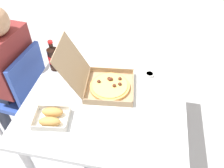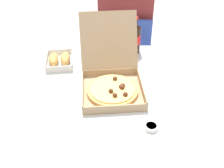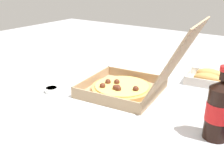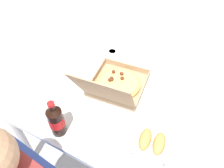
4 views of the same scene
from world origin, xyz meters
name	(u,v)px [view 1 (image 1 of 4)]	position (x,y,z in m)	size (l,w,h in m)	color
ground_plane	(110,143)	(0.00, 0.00, 0.00)	(10.00, 10.00, 0.00)	#B2B2B7
dining_table	(110,93)	(0.00, 0.00, 0.63)	(1.11, 0.95, 0.71)	silver
chair	(21,89)	(0.04, 0.71, 0.48)	(0.44, 0.44, 0.83)	#2D4CAD
diner_person	(6,68)	(0.05, 0.77, 0.69)	(0.38, 0.43, 1.15)	#333847
pizza_box_open	(103,83)	(-0.04, 0.03, 0.75)	(0.34, 0.47, 0.31)	tan
bread_side_box	(51,117)	(-0.34, 0.26, 0.73)	(0.18, 0.21, 0.06)	white
cola_bottle	(54,57)	(0.09, 0.40, 0.80)	(0.07, 0.07, 0.22)	black
paper_menu	(94,48)	(0.37, 0.20, 0.71)	(0.21, 0.15, 0.00)	white
dipping_sauce_cup	(150,74)	(0.13, -0.25, 0.72)	(0.06, 0.06, 0.02)	white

